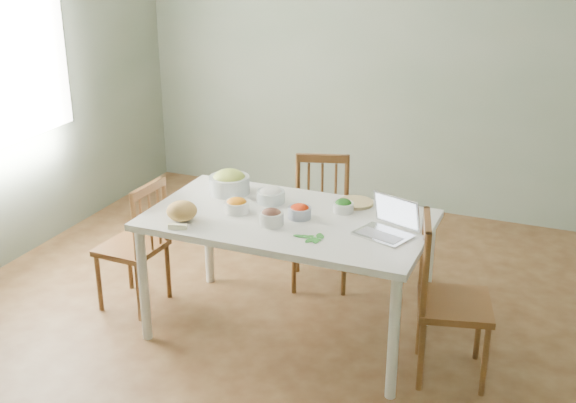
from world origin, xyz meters
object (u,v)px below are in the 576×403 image
at_px(bread_boule, 182,211).
at_px(bowl_squash, 229,182).
at_px(dining_table, 288,276).
at_px(chair_right, 455,301).
at_px(laptop, 384,219).
at_px(chair_far, 320,224).
at_px(chair_left, 131,244).

bearing_deg(bread_boule, bowl_squash, 84.08).
bearing_deg(dining_table, chair_right, -3.77).
bearing_deg(chair_right, bowl_squash, 65.07).
bearing_deg(laptop, chair_far, 150.28).
xyz_separation_m(chair_far, chair_left, (-1.06, -0.77, -0.01)).
height_order(dining_table, chair_right, chair_right).
bearing_deg(chair_left, dining_table, 95.79).
bearing_deg(dining_table, laptop, -4.60).
relative_size(chair_right, bread_boule, 5.25).
xyz_separation_m(chair_far, bowl_squash, (-0.47, -0.47, 0.41)).
distance_m(chair_right, bread_boule, 1.66).
distance_m(dining_table, chair_right, 1.04).
xyz_separation_m(dining_table, laptop, (0.60, -0.05, 0.50)).
relative_size(bread_boule, laptop, 0.61).
relative_size(bread_boule, bowl_squash, 0.69).
distance_m(dining_table, laptop, 0.78).
bearing_deg(chair_left, chair_far, 128.13).
distance_m(chair_right, bowl_squash, 1.62).
height_order(bowl_squash, laptop, laptop).
relative_size(dining_table, chair_far, 1.84).
height_order(bread_boule, bowl_squash, bowl_squash).
height_order(chair_left, chair_right, chair_right).
distance_m(chair_right, laptop, 0.60).
xyz_separation_m(chair_left, chair_right, (2.14, 0.00, 0.03)).
bearing_deg(bread_boule, chair_left, 158.16).
height_order(dining_table, bowl_squash, bowl_squash).
distance_m(chair_far, bread_boule, 1.18).
distance_m(bread_boule, laptop, 1.19).
distance_m(chair_far, chair_left, 1.31).
bearing_deg(bread_boule, laptop, 11.55).
bearing_deg(chair_far, dining_table, -103.82).
bearing_deg(laptop, bread_boule, -149.05).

